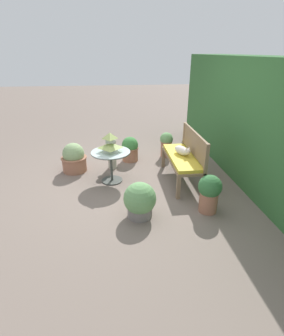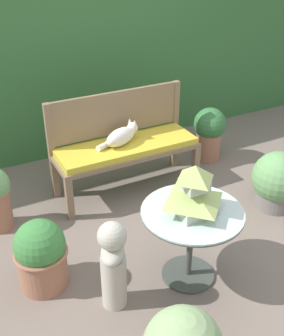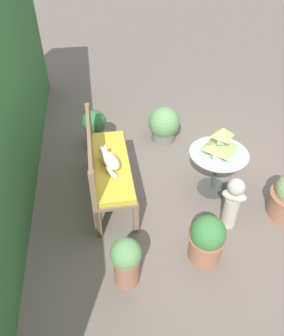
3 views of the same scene
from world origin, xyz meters
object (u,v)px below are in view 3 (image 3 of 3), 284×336
Objects in this scene: potted_plant_path_edge at (207,239)px; potted_plant_bench_right at (164,125)px; cat at (109,160)px; potted_plant_patio_mid at (126,260)px; pagoda_birdhouse at (221,143)px; garden_bust at (233,202)px; patio_table at (217,161)px; garden_bench at (111,167)px; potted_plant_table_near at (95,127)px.

potted_plant_path_edge is 1.00× the size of potted_plant_bench_right.
potted_plant_patio_mid is at bearing 158.00° from cat.
cat is at bearing 86.63° from pagoda_birdhouse.
potted_plant_bench_right is (1.19, 0.39, -0.47)m from pagoda_birdhouse.
garden_bust is 1.25× the size of potted_plant_bench_right.
pagoda_birdhouse is at bearing 0.00° from patio_table.
potted_plant_patio_mid is (-0.15, 0.83, 0.04)m from potted_plant_path_edge.
garden_bench is at bearing 38.72° from potted_plant_path_edge.
cat is at bearing 86.63° from patio_table.
potted_plant_bench_right is (1.07, -0.87, -0.17)m from garden_bench.
pagoda_birdhouse is 0.62× the size of potted_plant_patio_mid.
pagoda_birdhouse is 0.66× the size of potted_plant_bench_right.
potted_plant_path_edge is at bearing 156.87° from patio_table.
patio_table is at bearing -129.52° from potted_plant_table_near.
potted_plant_path_edge is at bearing 156.87° from pagoda_birdhouse.
potted_plant_table_near is at bearing 50.48° from pagoda_birdhouse.
garden_bust reaches higher than potted_plant_table_near.
garden_bust is 1.19× the size of potted_plant_patio_mid.
garden_bench is at bearing 84.61° from pagoda_birdhouse.
garden_bench is 1.07m from potted_plant_table_near.
potted_plant_patio_mid is at bearing 131.88° from patio_table.
potted_plant_patio_mid is (-1.22, -0.03, -0.11)m from garden_bench.
potted_plant_table_near is (2.12, 1.01, 0.06)m from potted_plant_path_edge.
potted_plant_bench_right is at bearing -20.09° from potted_plant_patio_mid.
pagoda_birdhouse is (-0.08, -1.28, 0.15)m from cat.
potted_plant_bench_right is (2.14, -0.01, -0.01)m from potted_plant_path_edge.
patio_table is 1.27m from potted_plant_bench_right.
garden_bench is 2.03× the size of garden_bust.
garden_bench is at bearing 1.45° from potted_plant_patio_mid.
potted_plant_table_near reaches higher than potted_plant_bench_right.
cat reaches higher than garden_bench.
potted_plant_path_edge is at bearing 179.67° from potted_plant_bench_right.
patio_table is 1.31× the size of potted_plant_bench_right.
potted_plant_patio_mid is 1.05× the size of potted_plant_bench_right.
pagoda_birdhouse is at bearing -161.67° from potted_plant_bench_right.
pagoda_birdhouse reaches higher than potted_plant_bench_right.
potted_plant_table_near is at bearing 4.66° from potted_plant_patio_mid.
garden_bust is at bearing 178.69° from pagoda_birdhouse.
cat is at bearing 141.52° from potted_plant_bench_right.
garden_bench is 2.54× the size of potted_plant_path_edge.
potted_plant_patio_mid is 0.95× the size of potted_plant_table_near.
patio_table is 1.05m from potted_plant_path_edge.
pagoda_birdhouse reaches higher than garden_bench.
patio_table is at bearing -48.12° from potted_plant_patio_mid.
garden_bench is 1.23m from potted_plant_patio_mid.
potted_plant_path_edge is (-0.37, 0.39, -0.09)m from garden_bust.
cat reaches higher than potted_plant_path_edge.
garden_bust is 2.25m from potted_plant_table_near.
potted_plant_table_near is (2.28, 0.19, 0.02)m from potted_plant_patio_mid.
garden_bust is 1.81m from potted_plant_bench_right.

